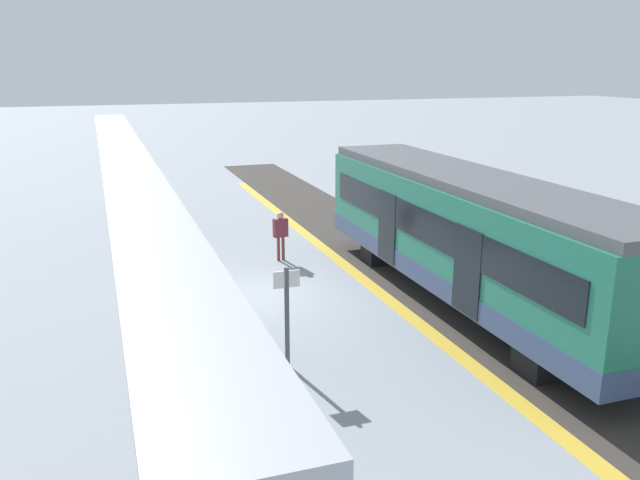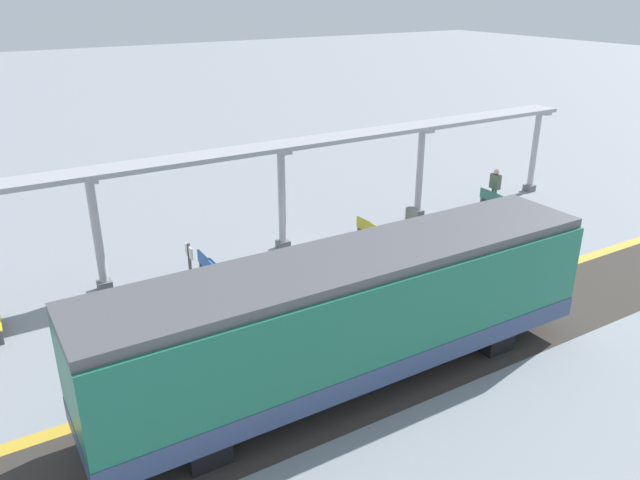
# 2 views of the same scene
# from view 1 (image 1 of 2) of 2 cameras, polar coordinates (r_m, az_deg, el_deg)

# --- Properties ---
(ground_plane) EXTENTS (176.00, 176.00, 0.00)m
(ground_plane) POSITION_cam_1_polar(r_m,az_deg,el_deg) (18.27, -5.78, -4.80)
(ground_plane) COLOR gray
(tactile_edge_strip) EXTENTS (0.41, 34.53, 0.01)m
(tactile_edge_strip) POSITION_cam_1_polar(r_m,az_deg,el_deg) (19.26, 4.08, -3.68)
(tactile_edge_strip) COLOR gold
(tactile_edge_strip) RESTS_ON ground
(trackbed) EXTENTS (3.20, 46.53, 0.01)m
(trackbed) POSITION_cam_1_polar(r_m,az_deg,el_deg) (20.00, 8.85, -3.10)
(trackbed) COLOR #38332D
(trackbed) RESTS_ON ground
(train_near_carriage) EXTENTS (2.65, 12.96, 3.48)m
(train_near_carriage) POSITION_cam_1_polar(r_m,az_deg,el_deg) (17.48, 12.75, 0.25)
(train_near_carriage) COLOR #206E54
(train_near_carriage) RESTS_ON ground
(canopy_pillar_nearest) EXTENTS (1.10, 0.44, 3.84)m
(canopy_pillar_nearest) POSITION_cam_1_polar(r_m,az_deg,el_deg) (30.52, -17.63, 6.47)
(canopy_pillar_nearest) COLOR slate
(canopy_pillar_nearest) RESTS_ON ground
(canopy_pillar_second) EXTENTS (1.10, 0.44, 3.84)m
(canopy_pillar_second) POSITION_cam_1_polar(r_m,az_deg,el_deg) (23.68, -17.06, 4.14)
(canopy_pillar_second) COLOR slate
(canopy_pillar_second) RESTS_ON ground
(canopy_pillar_third) EXTENTS (1.10, 0.44, 3.84)m
(canopy_pillar_third) POSITION_cam_1_polar(r_m,az_deg,el_deg) (17.35, -16.14, 0.31)
(canopy_pillar_third) COLOR slate
(canopy_pillar_third) RESTS_ON ground
(canopy_pillar_fourth) EXTENTS (1.10, 0.44, 3.84)m
(canopy_pillar_fourth) POSITION_cam_1_polar(r_m,az_deg,el_deg) (11.10, -14.13, -8.00)
(canopy_pillar_fourth) COLOR slate
(canopy_pillar_fourth) RESTS_ON ground
(canopy_beam) EXTENTS (1.20, 27.52, 0.16)m
(canopy_beam) POSITION_cam_1_polar(r_m,az_deg,el_deg) (17.03, -16.64, 6.80)
(canopy_beam) COLOR #A8AAB2
(canopy_beam) RESTS_ON canopy_pillar_nearest
(bench_mid_platform) EXTENTS (1.50, 0.46, 0.86)m
(bench_mid_platform) POSITION_cam_1_polar(r_m,az_deg,el_deg) (14.74, -10.52, -8.18)
(bench_mid_platform) COLOR #2658A6
(bench_mid_platform) RESTS_ON ground
(bench_far_end) EXTENTS (1.52, 0.50, 0.86)m
(bench_far_end) POSITION_cam_1_polar(r_m,az_deg,el_deg) (20.88, -12.91, -1.26)
(bench_far_end) COLOR gold
(bench_far_end) RESTS_ON ground
(bench_extra_slot) EXTENTS (1.52, 0.50, 0.86)m
(bench_extra_slot) POSITION_cam_1_polar(r_m,az_deg,el_deg) (27.36, -14.81, 2.51)
(bench_extra_slot) COLOR #397564
(bench_extra_slot) RESTS_ON ground
(trash_bin) EXTENTS (0.48, 0.48, 0.96)m
(trash_bin) POSITION_cam_1_polar(r_m,az_deg,el_deg) (22.83, -13.81, 0.19)
(trash_bin) COLOR slate
(trash_bin) RESTS_ON ground
(platform_info_sign) EXTENTS (0.56, 0.10, 2.20)m
(platform_info_sign) POSITION_cam_1_polar(r_m,az_deg,el_deg) (13.62, -2.91, -5.92)
(platform_info_sign) COLOR #4C4C51
(platform_info_sign) RESTS_ON ground
(passenger_waiting_near_edge) EXTENTS (0.48, 0.26, 1.61)m
(passenger_waiting_near_edge) POSITION_cam_1_polar(r_m,az_deg,el_deg) (21.07, -3.47, 0.84)
(passenger_waiting_near_edge) COLOR brown
(passenger_waiting_near_edge) RESTS_ON ground
(passenger_by_the_benches) EXTENTS (0.52, 0.26, 1.74)m
(passenger_by_the_benches) POSITION_cam_1_polar(r_m,az_deg,el_deg) (27.52, -15.66, 3.90)
(passenger_by_the_benches) COLOR #4B6149
(passenger_by_the_benches) RESTS_ON ground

